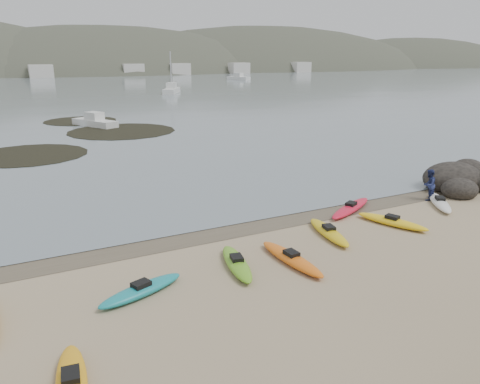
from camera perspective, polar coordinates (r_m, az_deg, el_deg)
ground at (r=20.97m, az=-0.00°, el=-3.93°), size 600.00×600.00×0.00m
wet_sand at (r=20.72m, az=0.38°, el=-4.18°), size 60.00×60.00×0.00m
water at (r=317.66m, az=-26.57°, el=13.53°), size 1200.00×1200.00×0.00m
kayaks at (r=17.97m, az=5.24°, el=-7.03°), size 21.91×9.60×0.34m
person_east at (r=26.06m, az=22.05°, el=0.82°), size 0.97×0.88×1.63m
rock_cluster at (r=29.42m, az=25.47°, el=0.94°), size 5.30×3.90×1.80m
kelp_mats at (r=46.87m, az=-18.19°, el=6.75°), size 18.40×25.55×0.04m
moored_boats at (r=96.47m, az=-21.81°, el=11.35°), size 92.34×79.85×1.32m
far_hills at (r=218.13m, az=-14.65°, el=9.88°), size 550.00×135.00×80.00m
far_town at (r=163.23m, az=-22.77°, el=13.42°), size 199.00×5.00×4.00m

